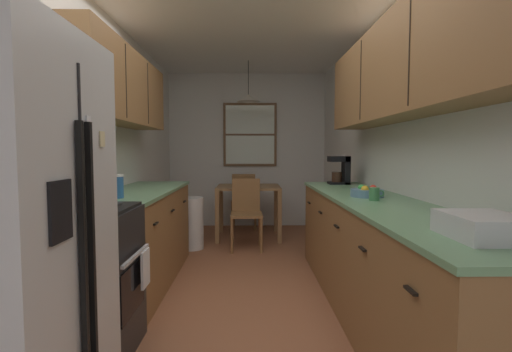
# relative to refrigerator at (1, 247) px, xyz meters

# --- Properties ---
(ground_plane) EXTENTS (12.00, 12.00, 0.00)m
(ground_plane) POSITION_rel_refrigerator_xyz_m (0.97, 2.19, -0.87)
(ground_plane) COLOR #995B3D
(wall_left) EXTENTS (0.10, 9.00, 2.55)m
(wall_left) POSITION_rel_refrigerator_xyz_m (-0.38, 2.19, 0.40)
(wall_left) COLOR silver
(wall_left) RESTS_ON ground
(wall_right) EXTENTS (0.10, 9.00, 2.55)m
(wall_right) POSITION_rel_refrigerator_xyz_m (2.32, 2.19, 0.40)
(wall_right) COLOR silver
(wall_right) RESTS_ON ground
(wall_back) EXTENTS (4.40, 0.10, 2.55)m
(wall_back) POSITION_rel_refrigerator_xyz_m (0.97, 4.84, 0.40)
(wall_back) COLOR silver
(wall_back) RESTS_ON ground
(ceiling_slab) EXTENTS (4.40, 9.00, 0.08)m
(ceiling_slab) POSITION_rel_refrigerator_xyz_m (0.97, 2.19, 1.72)
(ceiling_slab) COLOR white
(refrigerator) EXTENTS (0.69, 0.81, 1.75)m
(refrigerator) POSITION_rel_refrigerator_xyz_m (0.00, 0.00, 0.00)
(refrigerator) COLOR silver
(refrigerator) RESTS_ON ground
(stove_range) EXTENTS (0.66, 0.62, 1.10)m
(stove_range) POSITION_rel_refrigerator_xyz_m (-0.03, 0.74, -0.40)
(stove_range) COLOR black
(stove_range) RESTS_ON ground
(microwave_over_range) EXTENTS (0.39, 0.58, 0.31)m
(microwave_over_range) POSITION_rel_refrigerator_xyz_m (-0.14, 0.74, 0.77)
(microwave_over_range) COLOR silver
(counter_left) EXTENTS (0.64, 1.94, 0.90)m
(counter_left) POSITION_rel_refrigerator_xyz_m (-0.03, 2.02, -0.42)
(counter_left) COLOR olive
(counter_left) RESTS_ON ground
(upper_cabinets_left) EXTENTS (0.33, 2.02, 0.65)m
(upper_cabinets_left) POSITION_rel_refrigerator_xyz_m (-0.17, 1.97, 0.97)
(upper_cabinets_left) COLOR olive
(counter_right) EXTENTS (0.64, 3.25, 0.90)m
(counter_right) POSITION_rel_refrigerator_xyz_m (1.97, 1.24, -0.42)
(counter_right) COLOR olive
(counter_right) RESTS_ON ground
(upper_cabinets_right) EXTENTS (0.33, 2.93, 0.72)m
(upper_cabinets_right) POSITION_rel_refrigerator_xyz_m (2.11, 1.19, 0.99)
(upper_cabinets_right) COLOR olive
(dining_table) EXTENTS (0.91, 0.78, 0.76)m
(dining_table) POSITION_rel_refrigerator_xyz_m (0.99, 3.91, -0.24)
(dining_table) COLOR olive
(dining_table) RESTS_ON ground
(dining_chair_near) EXTENTS (0.41, 0.41, 0.90)m
(dining_chair_near) POSITION_rel_refrigerator_xyz_m (0.96, 3.31, -0.37)
(dining_chair_near) COLOR olive
(dining_chair_near) RESTS_ON ground
(dining_chair_far) EXTENTS (0.41, 0.41, 0.90)m
(dining_chair_far) POSITION_rel_refrigerator_xyz_m (0.92, 4.51, -0.37)
(dining_chair_far) COLOR olive
(dining_chair_far) RESTS_ON ground
(pendant_light) EXTENTS (0.33, 0.33, 0.58)m
(pendant_light) POSITION_rel_refrigerator_xyz_m (0.99, 3.91, 1.15)
(pendant_light) COLOR black
(back_window) EXTENTS (0.89, 0.05, 1.05)m
(back_window) POSITION_rel_refrigerator_xyz_m (1.02, 4.77, 0.66)
(back_window) COLOR brown
(trash_bin) EXTENTS (0.29, 0.29, 0.67)m
(trash_bin) POSITION_rel_refrigerator_xyz_m (0.27, 3.28, -0.54)
(trash_bin) COLOR white
(trash_bin) RESTS_ON ground
(storage_canister) EXTENTS (0.13, 0.13, 0.18)m
(storage_canister) POSITION_rel_refrigerator_xyz_m (-0.03, 1.38, 0.12)
(storage_canister) COLOR #265999
(storage_canister) RESTS_ON counter_left
(dish_towel) EXTENTS (0.02, 0.16, 0.24)m
(dish_towel) POSITION_rel_refrigerator_xyz_m (0.33, 0.89, -0.37)
(dish_towel) COLOR white
(coffee_maker) EXTENTS (0.22, 0.18, 0.31)m
(coffee_maker) POSITION_rel_refrigerator_xyz_m (2.02, 2.58, 0.19)
(coffee_maker) COLOR black
(coffee_maker) RESTS_ON counter_right
(mug_by_coffeemaker) EXTENTS (0.11, 0.07, 0.10)m
(mug_by_coffeemaker) POSITION_rel_refrigerator_xyz_m (1.92, 1.20, 0.07)
(mug_by_coffeemaker) COLOR #3F7F4C
(mug_by_coffeemaker) RESTS_ON counter_right
(fruit_bowl) EXTENTS (0.26, 0.26, 0.09)m
(fruit_bowl) POSITION_rel_refrigerator_xyz_m (1.94, 1.43, 0.06)
(fruit_bowl) COLOR #597F9E
(fruit_bowl) RESTS_ON counter_right
(dish_rack) EXTENTS (0.28, 0.34, 0.10)m
(dish_rack) POSITION_rel_refrigerator_xyz_m (1.98, 0.01, 0.08)
(dish_rack) COLOR silver
(dish_rack) RESTS_ON counter_right
(table_serving_bowl) EXTENTS (0.19, 0.19, 0.06)m
(table_serving_bowl) POSITION_rel_refrigerator_xyz_m (0.94, 3.99, -0.09)
(table_serving_bowl) COLOR silver
(table_serving_bowl) RESTS_ON dining_table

